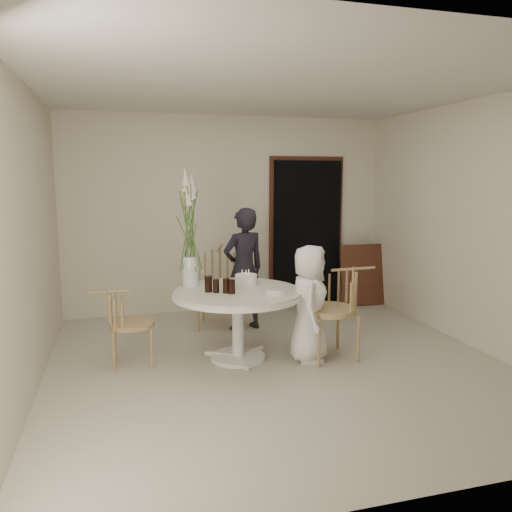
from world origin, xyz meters
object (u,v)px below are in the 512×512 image
object	(u,v)px
girl	(244,269)
flower_vase	(190,230)
chair_left	(120,317)
chair_right	(341,299)
birthday_cake	(246,280)
table	(238,301)
chair_far	(219,274)
boy	(309,304)

from	to	relation	value
girl	flower_vase	size ratio (longest dim) A/B	1.20
chair_left	girl	distance (m)	1.72
chair_right	birthday_cake	xyz separation A→B (m)	(-0.91, 0.45, 0.17)
table	chair_right	size ratio (longest dim) A/B	1.40
chair_far	table	bearing A→B (deg)	-76.04
girl	boy	distance (m)	1.29
table	chair_far	distance (m)	1.32
chair_left	girl	bearing A→B (deg)	-58.63
table	boy	xyz separation A→B (m)	(0.69, -0.24, -0.02)
chair_right	flower_vase	size ratio (longest dim) A/B	0.76
flower_vase	chair_right	bearing A→B (deg)	-20.65
chair_right	birthday_cake	bearing A→B (deg)	-118.98
girl	birthday_cake	size ratio (longest dim) A/B	6.41
boy	birthday_cake	world-z (taller)	boy
chair_right	girl	world-z (taller)	girl
chair_left	birthday_cake	world-z (taller)	birthday_cake
table	chair_far	bearing A→B (deg)	87.02
table	boy	world-z (taller)	boy
girl	flower_vase	distance (m)	1.14
girl	boy	size ratio (longest dim) A/B	1.25
chair_right	girl	distance (m)	1.42
table	flower_vase	distance (m)	0.89
chair_right	flower_vase	world-z (taller)	flower_vase
table	birthday_cake	distance (m)	0.32
chair_right	chair_far	bearing A→B (deg)	-150.11
chair_far	chair_left	distance (m)	1.70
chair_left	flower_vase	distance (m)	1.12
table	flower_vase	xyz separation A→B (m)	(-0.43, 0.34, 0.71)
chair_far	flower_vase	world-z (taller)	flower_vase
chair_right	birthday_cake	size ratio (longest dim) A/B	4.05
birthday_cake	flower_vase	bearing A→B (deg)	168.86
chair_far	girl	world-z (taller)	girl
table	girl	world-z (taller)	girl
chair_right	boy	xyz separation A→B (m)	(-0.36, -0.02, -0.02)
table	boy	bearing A→B (deg)	-19.09
boy	birthday_cake	size ratio (longest dim) A/B	5.11
girl	table	bearing A→B (deg)	56.41
chair_far	chair_right	bearing A→B (deg)	-40.37
chair_right	birthday_cake	world-z (taller)	chair_right
chair_left	birthday_cake	distance (m)	1.34
chair_left	chair_far	bearing A→B (deg)	-44.80
table	girl	bearing A→B (deg)	72.46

